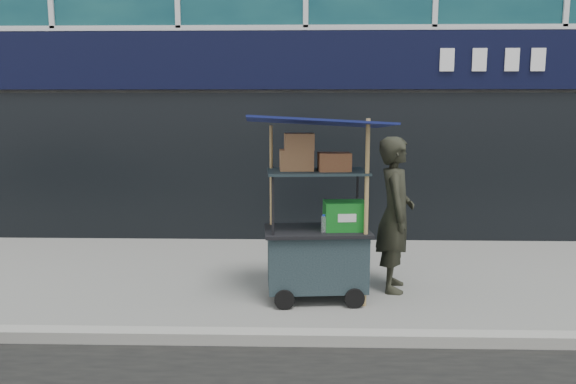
{
  "coord_description": "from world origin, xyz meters",
  "views": [
    {
      "loc": [
        -0.03,
        -5.17,
        2.22
      ],
      "look_at": [
        -0.2,
        1.2,
        1.22
      ],
      "focal_mm": 35.0,
      "sensor_mm": 36.0,
      "label": 1
    }
  ],
  "objects": [
    {
      "name": "ground",
      "position": [
        0.0,
        0.0,
        0.0
      ],
      "size": [
        80.0,
        80.0,
        0.0
      ],
      "primitive_type": "plane",
      "color": "gray",
      "rests_on": "ground"
    },
    {
      "name": "curb",
      "position": [
        0.0,
        -0.2,
        0.06
      ],
      "size": [
        80.0,
        0.18,
        0.12
      ],
      "primitive_type": "cube",
      "color": "gray",
      "rests_on": "ground"
    },
    {
      "name": "vendor_cart",
      "position": [
        0.14,
        1.05,
        0.74
      ],
      "size": [
        1.66,
        1.23,
        2.12
      ],
      "rotation": [
        0.0,
        0.0,
        0.08
      ],
      "color": "black",
      "rests_on": "ground"
    },
    {
      "name": "vendor_man",
      "position": [
        1.07,
        1.41,
        0.92
      ],
      "size": [
        0.51,
        0.72,
        1.85
      ],
      "primitive_type": "imported",
      "rotation": [
        0.0,
        0.0,
        1.46
      ],
      "color": "#26271C",
      "rests_on": "ground"
    }
  ]
}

